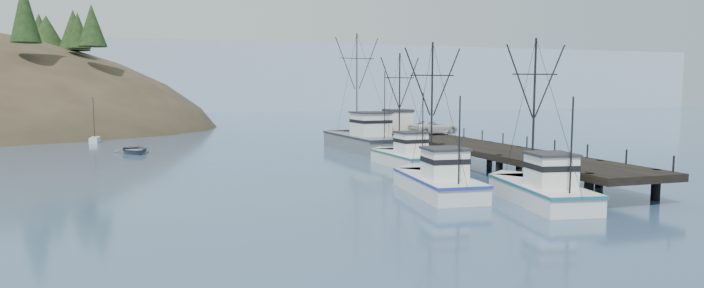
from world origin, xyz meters
name	(u,v)px	position (x,y,z in m)	size (l,w,h in m)	color
ground	(392,204)	(0.00, 0.00, 0.00)	(400.00, 400.00, 0.00)	#324D70
pier	(466,146)	(14.00, 16.00, 1.69)	(6.00, 44.00, 2.00)	black
distant_ridge	(247,110)	(10.00, 170.00, 0.00)	(360.00, 40.00, 26.00)	#9EB2C6
distant_ridge_far	(103,110)	(-40.00, 185.00, 0.00)	(180.00, 25.00, 18.00)	silver
moored_sailboats	(15,138)	(-35.04, 56.08, 0.33)	(19.96, 20.67, 6.35)	silver
trawler_near	(539,189)	(9.08, -2.23, 0.82)	(4.76, 10.52, 10.70)	silver
trawler_mid	(436,181)	(4.25, 2.52, 0.82)	(4.27, 10.78, 10.72)	silver
trawler_far	(404,157)	(7.53, 16.25, 0.82)	(4.00, 10.62, 10.94)	silver
work_vessel	(362,139)	(8.20, 30.77, 1.23)	(6.45, 17.47, 14.31)	slate
pier_shed	(398,121)	(12.50, 30.14, 3.42)	(3.00, 3.20, 2.80)	silver
pickup_truck	(434,127)	(15.48, 26.34, 2.82)	(2.71, 5.87, 1.63)	silver
motorboat	(135,153)	(-17.64, 34.51, 0.00)	(3.95, 5.53, 1.14)	slate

